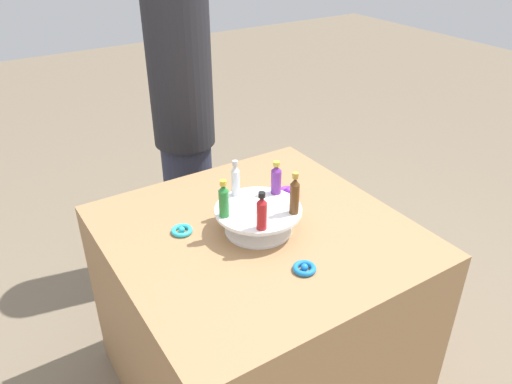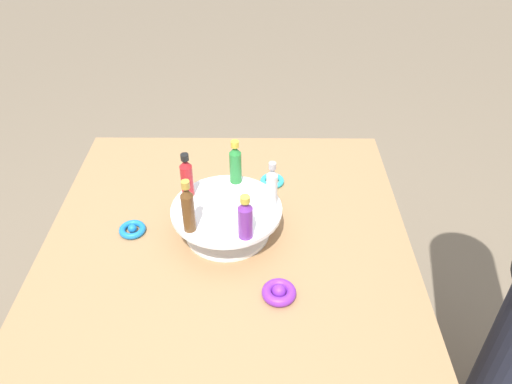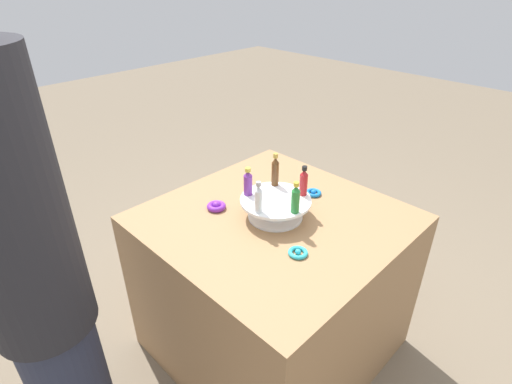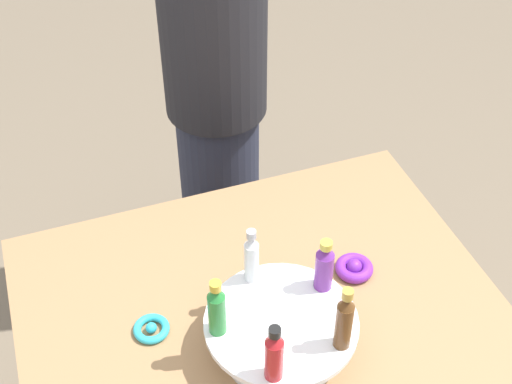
% 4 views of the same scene
% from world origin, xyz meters
% --- Properties ---
extents(party_table, '(1.00, 1.00, 0.79)m').
position_xyz_m(party_table, '(0.00, 0.00, 0.39)').
color(party_table, '#9E754C').
rests_on(party_table, ground_plane).
extents(display_stand, '(0.30, 0.30, 0.09)m').
position_xyz_m(display_stand, '(0.00, 0.00, 0.84)').
color(display_stand, white).
rests_on(display_stand, party_table).
extents(bottle_brown, '(0.03, 0.03, 0.15)m').
position_xyz_m(bottle_brown, '(-0.09, -0.09, 0.95)').
color(bottle_brown, brown).
rests_on(bottle_brown, display_stand).
extents(bottle_purple, '(0.04, 0.04, 0.13)m').
position_xyz_m(bottle_purple, '(0.05, -0.11, 0.93)').
color(bottle_purple, '#702D93').
rests_on(bottle_purple, display_stand).
extents(bottle_clear, '(0.03, 0.03, 0.13)m').
position_xyz_m(bottle_clear, '(0.12, 0.02, 0.94)').
color(bottle_clear, silver).
rests_on(bottle_clear, display_stand).
extents(bottle_green, '(0.03, 0.03, 0.13)m').
position_xyz_m(bottle_green, '(0.02, 0.12, 0.94)').
color(bottle_green, '#288438').
rests_on(bottle_green, display_stand).
extents(bottle_red, '(0.03, 0.03, 0.13)m').
position_xyz_m(bottle_red, '(-0.11, 0.06, 0.94)').
color(bottle_red, '#B21E23').
rests_on(bottle_red, display_stand).
extents(ribbon_bow_purple, '(0.08, 0.08, 0.03)m').
position_xyz_m(ribbon_bow_purple, '(0.14, -0.23, 0.80)').
color(ribbon_bow_purple, purple).
rests_on(ribbon_bow_purple, party_table).
extents(ribbon_bow_teal, '(0.08, 0.08, 0.02)m').
position_xyz_m(ribbon_bow_teal, '(0.13, 0.23, 0.79)').
color(ribbon_bow_teal, '#2DB7CC').
rests_on(ribbon_bow_teal, party_table).
extents(ribbon_bow_blue, '(0.07, 0.07, 0.02)m').
position_xyz_m(ribbon_bow_blue, '(-0.27, -0.00, 0.80)').
color(ribbon_bow_blue, blue).
rests_on(ribbon_bow_blue, party_table).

